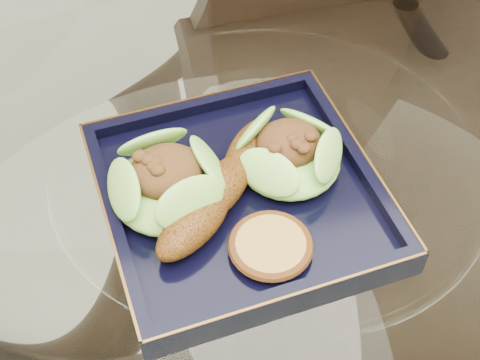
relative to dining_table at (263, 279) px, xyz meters
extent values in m
cylinder|color=white|center=(0.00, 0.00, 0.16)|extent=(1.10, 1.10, 0.01)
torus|color=black|center=(0.00, 0.00, 0.16)|extent=(1.13, 1.13, 0.02)
cylinder|color=black|center=(0.28, 0.28, -0.22)|extent=(0.04, 0.04, 0.75)
cylinder|color=black|center=(-0.28, 0.28, -0.22)|extent=(0.04, 0.04, 0.75)
cube|color=black|center=(0.24, 0.20, -0.11)|extent=(0.45, 0.45, 0.04)
cylinder|color=black|center=(0.05, 0.38, -0.37)|extent=(0.03, 0.03, 0.46)
cylinder|color=black|center=(0.42, 0.39, -0.37)|extent=(0.03, 0.03, 0.46)
cube|color=black|center=(-0.03, -0.01, 0.17)|extent=(0.29, 0.29, 0.02)
ellipsoid|color=#5EAA31|center=(-0.10, 0.01, 0.20)|extent=(0.14, 0.14, 0.04)
ellipsoid|color=#61A630|center=(0.03, 0.01, 0.20)|extent=(0.14, 0.14, 0.04)
ellipsoid|color=#6C3B0B|center=(-0.05, -0.01, 0.20)|extent=(0.16, 0.17, 0.04)
cylinder|color=#C18D40|center=(-0.02, -0.08, 0.19)|extent=(0.09, 0.09, 0.01)
camera|label=1|loc=(-0.14, -0.41, 0.70)|focal=50.00mm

